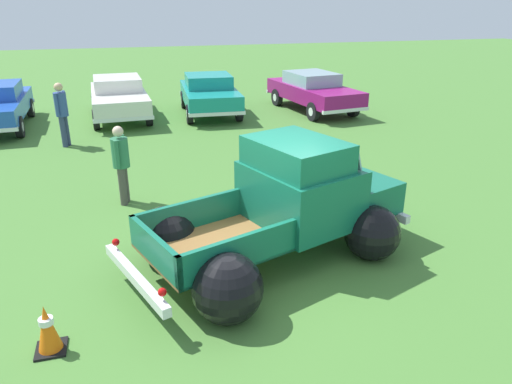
{
  "coord_description": "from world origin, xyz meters",
  "views": [
    {
      "loc": [
        -2.03,
        -6.52,
        3.93
      ],
      "look_at": [
        0.0,
        0.71,
        0.91
      ],
      "focal_mm": 33.39,
      "sensor_mm": 36.0,
      "label": 1
    }
  ],
  "objects_px": {
    "lane_cone_0": "(325,174)",
    "show_car_1": "(119,96)",
    "show_car_3": "(313,90)",
    "spectator_1": "(121,160)",
    "vintage_pickup_truck": "(287,211)",
    "show_car_2": "(209,93)",
    "lane_cone_1": "(47,329)",
    "spectator_0": "(62,110)"
  },
  "relations": [
    {
      "from": "vintage_pickup_truck",
      "to": "show_car_3",
      "type": "xyz_separation_m",
      "value": [
        4.6,
        10.26,
        0.03
      ]
    },
    {
      "from": "show_car_3",
      "to": "lane_cone_0",
      "type": "distance_m",
      "value": 8.15
    },
    {
      "from": "show_car_3",
      "to": "show_car_2",
      "type": "bearing_deg",
      "value": -105.06
    },
    {
      "from": "show_car_1",
      "to": "show_car_2",
      "type": "relative_size",
      "value": 1.1
    },
    {
      "from": "vintage_pickup_truck",
      "to": "lane_cone_1",
      "type": "height_order",
      "value": "vintage_pickup_truck"
    },
    {
      "from": "lane_cone_0",
      "to": "lane_cone_1",
      "type": "height_order",
      "value": "same"
    },
    {
      "from": "vintage_pickup_truck",
      "to": "show_car_2",
      "type": "xyz_separation_m",
      "value": [
        0.7,
        10.75,
        0.03
      ]
    },
    {
      "from": "spectator_0",
      "to": "lane_cone_0",
      "type": "bearing_deg",
      "value": 163.48
    },
    {
      "from": "show_car_2",
      "to": "show_car_3",
      "type": "bearing_deg",
      "value": 86.27
    },
    {
      "from": "vintage_pickup_truck",
      "to": "show_car_1",
      "type": "distance_m",
      "value": 11.29
    },
    {
      "from": "show_car_2",
      "to": "lane_cone_0",
      "type": "bearing_deg",
      "value": 11.15
    },
    {
      "from": "lane_cone_0",
      "to": "show_car_1",
      "type": "bearing_deg",
      "value": 117.27
    },
    {
      "from": "show_car_1",
      "to": "spectator_0",
      "type": "height_order",
      "value": "spectator_0"
    },
    {
      "from": "show_car_1",
      "to": "vintage_pickup_truck",
      "type": "bearing_deg",
      "value": 10.3
    },
    {
      "from": "spectator_0",
      "to": "show_car_1",
      "type": "bearing_deg",
      "value": -91.14
    },
    {
      "from": "show_car_1",
      "to": "lane_cone_1",
      "type": "bearing_deg",
      "value": -7.19
    },
    {
      "from": "show_car_1",
      "to": "show_car_3",
      "type": "height_order",
      "value": "same"
    },
    {
      "from": "show_car_2",
      "to": "show_car_3",
      "type": "distance_m",
      "value": 3.93
    },
    {
      "from": "show_car_2",
      "to": "spectator_1",
      "type": "xyz_separation_m",
      "value": [
        -3.25,
        -7.85,
        0.15
      ]
    },
    {
      "from": "vintage_pickup_truck",
      "to": "spectator_0",
      "type": "distance_m",
      "value": 8.72
    },
    {
      "from": "vintage_pickup_truck",
      "to": "spectator_0",
      "type": "xyz_separation_m",
      "value": [
        -4.09,
        7.7,
        0.29
      ]
    },
    {
      "from": "lane_cone_1",
      "to": "show_car_3",
      "type": "bearing_deg",
      "value": 55.41
    },
    {
      "from": "show_car_1",
      "to": "spectator_1",
      "type": "relative_size",
      "value": 2.86
    },
    {
      "from": "show_car_3",
      "to": "lane_cone_0",
      "type": "bearing_deg",
      "value": -28.02
    },
    {
      "from": "show_car_2",
      "to": "spectator_0",
      "type": "distance_m",
      "value": 5.68
    },
    {
      "from": "show_car_2",
      "to": "spectator_0",
      "type": "xyz_separation_m",
      "value": [
        -4.79,
        -3.05,
        0.27
      ]
    },
    {
      "from": "spectator_1",
      "to": "lane_cone_0",
      "type": "distance_m",
      "value": 4.41
    },
    {
      "from": "spectator_0",
      "to": "spectator_1",
      "type": "bearing_deg",
      "value": 132.03
    },
    {
      "from": "show_car_2",
      "to": "show_car_3",
      "type": "xyz_separation_m",
      "value": [
        3.9,
        -0.49,
        0.0
      ]
    },
    {
      "from": "vintage_pickup_truck",
      "to": "lane_cone_0",
      "type": "xyz_separation_m",
      "value": [
        1.81,
        2.62,
        -0.45
      ]
    },
    {
      "from": "show_car_3",
      "to": "spectator_1",
      "type": "distance_m",
      "value": 10.26
    },
    {
      "from": "show_car_3",
      "to": "lane_cone_1",
      "type": "relative_size",
      "value": 7.54
    },
    {
      "from": "show_car_3",
      "to": "spectator_1",
      "type": "bearing_deg",
      "value": -52.12
    },
    {
      "from": "show_car_1",
      "to": "spectator_0",
      "type": "relative_size",
      "value": 2.58
    },
    {
      "from": "lane_cone_1",
      "to": "show_car_1",
      "type": "bearing_deg",
      "value": 85.39
    },
    {
      "from": "show_car_1",
      "to": "lane_cone_0",
      "type": "relative_size",
      "value": 7.44
    },
    {
      "from": "spectator_0",
      "to": "lane_cone_1",
      "type": "relative_size",
      "value": 2.89
    },
    {
      "from": "show_car_2",
      "to": "show_car_3",
      "type": "height_order",
      "value": "same"
    },
    {
      "from": "spectator_0",
      "to": "spectator_1",
      "type": "distance_m",
      "value": 5.04
    },
    {
      "from": "lane_cone_1",
      "to": "show_car_2",
      "type": "bearing_deg",
      "value": 70.99
    },
    {
      "from": "spectator_1",
      "to": "spectator_0",
      "type": "bearing_deg",
      "value": -55.42
    },
    {
      "from": "vintage_pickup_truck",
      "to": "spectator_1",
      "type": "distance_m",
      "value": 3.86
    }
  ]
}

